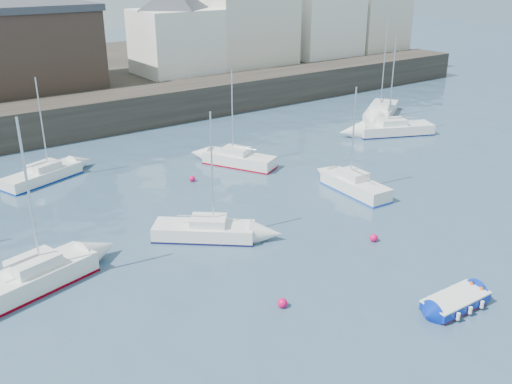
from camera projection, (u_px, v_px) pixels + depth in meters
water at (419, 310)px, 24.51m from camera, size 220.00×220.00×0.00m
quay_wall at (104, 112)px, 50.24m from camera, size 90.00×5.00×3.00m
land_strip at (42, 81)px, 63.79m from camera, size 90.00×32.00×2.80m
bldg_east_a at (244, 10)px, 63.57m from camera, size 13.36×13.36×11.80m
bldg_east_b at (321, 14)px, 69.50m from camera, size 11.88×11.88×9.95m
bldg_east_c at (373, 6)px, 74.19m from camera, size 11.14×11.14×10.95m
bldg_east_d at (176, 29)px, 58.86m from camera, size 11.14×11.14×8.95m
warehouse at (0, 48)px, 51.06m from camera, size 16.40×10.40×7.60m
blue_dinghy at (456, 302)px, 24.49m from camera, size 3.17×1.72×0.60m
sailboat_a at (31, 279)px, 25.78m from camera, size 6.43×3.50×7.97m
sailboat_b at (205, 231)px, 30.63m from camera, size 5.28×4.83×7.00m
sailboat_c at (355, 185)px, 36.63m from camera, size 1.95×5.24×6.79m
sailboat_d at (394, 129)px, 48.96m from camera, size 6.82×4.54×8.33m
sailboat_f at (239, 159)px, 41.49m from camera, size 4.01×5.54×6.97m
sailboat_g at (381, 111)px, 54.70m from camera, size 7.20×5.85×9.03m
sailboat_h at (43, 175)px, 38.57m from camera, size 5.70×3.50×6.99m
buoy_near at (282, 307)px, 24.69m from camera, size 0.44×0.44×0.44m
buoy_mid at (373, 241)px, 30.47m from camera, size 0.43×0.43×0.43m
buoy_far at (192, 181)px, 38.73m from camera, size 0.41×0.41×0.41m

